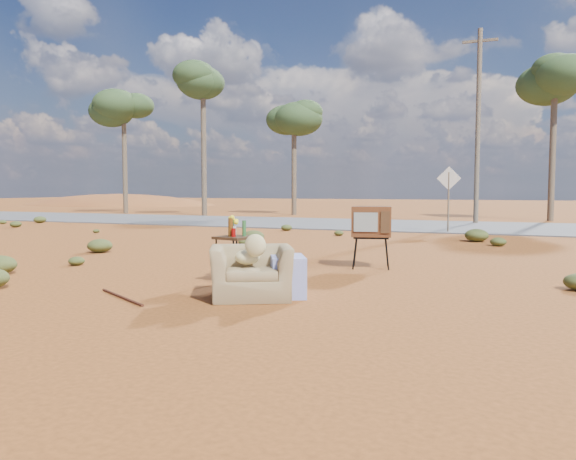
% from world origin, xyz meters
% --- Properties ---
extents(ground, '(140.00, 140.00, 0.00)m').
position_xyz_m(ground, '(0.00, 0.00, 0.00)').
color(ground, '#944B1D').
rests_on(ground, ground).
extents(highway, '(140.00, 7.00, 0.04)m').
position_xyz_m(highway, '(0.00, 15.00, 0.02)').
color(highway, '#565659').
rests_on(highway, ground).
extents(dirt_mound, '(26.00, 18.00, 2.00)m').
position_xyz_m(dirt_mound, '(-30.00, 34.00, 0.00)').
color(dirt_mound, brown).
rests_on(dirt_mound, ground).
extents(armchair, '(1.39, 1.29, 0.93)m').
position_xyz_m(armchair, '(0.45, -0.44, 0.44)').
color(armchair, olive).
rests_on(armchair, ground).
extents(tv_unit, '(0.82, 0.71, 1.14)m').
position_xyz_m(tv_unit, '(1.17, 2.88, 0.84)').
color(tv_unit, black).
rests_on(tv_unit, ground).
extents(side_table, '(0.60, 0.60, 1.02)m').
position_xyz_m(side_table, '(-0.39, 0.48, 0.75)').
color(side_table, '#3A2915').
rests_on(side_table, ground).
extents(rusty_bar, '(1.22, 0.72, 0.04)m').
position_xyz_m(rusty_bar, '(-1.20, -1.20, 0.02)').
color(rusty_bar, '#4D1D14').
rests_on(rusty_bar, ground).
extents(road_sign, '(0.78, 0.06, 2.19)m').
position_xyz_m(road_sign, '(1.50, 12.00, 1.50)').
color(road_sign, brown).
rests_on(road_sign, ground).
extents(eucalyptus_far_left, '(3.20, 3.20, 7.10)m').
position_xyz_m(eucalyptus_far_left, '(-18.00, 20.00, 5.94)').
color(eucalyptus_far_left, brown).
rests_on(eucalyptus_far_left, ground).
extents(eucalyptus_left, '(3.20, 3.20, 8.10)m').
position_xyz_m(eucalyptus_left, '(-12.00, 19.00, 6.92)').
color(eucalyptus_left, brown).
rests_on(eucalyptus_left, ground).
extents(eucalyptus_near_left, '(3.20, 3.20, 6.60)m').
position_xyz_m(eucalyptus_near_left, '(-8.00, 22.00, 5.45)').
color(eucalyptus_near_left, brown).
rests_on(eucalyptus_near_left, ground).
extents(eucalyptus_center, '(3.20, 3.20, 7.60)m').
position_xyz_m(eucalyptus_center, '(5.00, 21.00, 6.43)').
color(eucalyptus_center, brown).
rests_on(eucalyptus_center, ground).
extents(utility_pole_center, '(1.40, 0.20, 8.00)m').
position_xyz_m(utility_pole_center, '(2.00, 17.50, 4.15)').
color(utility_pole_center, brown).
rests_on(utility_pole_center, ground).
extents(scrub_patch, '(17.49, 8.07, 0.33)m').
position_xyz_m(scrub_patch, '(-0.82, 4.41, 0.14)').
color(scrub_patch, '#465023').
rests_on(scrub_patch, ground).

